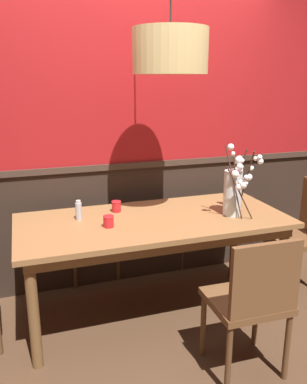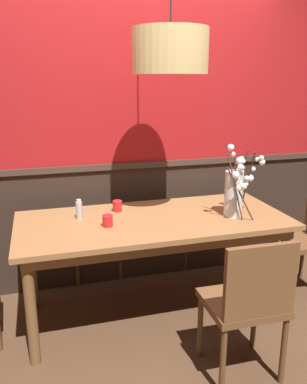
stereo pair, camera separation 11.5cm
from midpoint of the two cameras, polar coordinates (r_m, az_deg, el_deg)
ground_plane at (r=3.28m, az=-1.05°, el=-16.66°), size 24.00×24.00×0.00m
back_wall at (r=3.42m, az=-4.55°, el=10.53°), size 5.95×0.14×2.92m
dining_table at (r=2.97m, az=-1.11°, el=-5.25°), size 1.96×0.88×0.78m
chair_far_side_right at (r=3.89m, az=-0.60°, el=-3.04°), size 0.44×0.40×0.89m
chair_far_side_left at (r=3.74m, az=-10.10°, el=-3.94°), size 0.47×0.45×0.92m
chair_head_east_end at (r=3.65m, az=19.67°, el=-5.07°), size 0.43×0.46×0.93m
chair_near_side_right at (r=2.48m, az=12.55°, el=-14.50°), size 0.45×0.42×0.92m
vase_with_blossoms at (r=3.00m, az=10.32°, el=0.21°), size 0.35×0.34×0.56m
candle_holder_nearer_center at (r=3.09m, az=-6.35°, el=-2.04°), size 0.08×0.08×0.08m
candle_holder_nearer_edge at (r=2.78m, az=-7.58°, el=-4.14°), size 0.08×0.08×0.08m
condiment_bottle at (r=2.95m, az=-11.66°, el=-2.60°), size 0.05×0.05×0.15m
pendant_lamp at (r=2.79m, az=1.14°, el=19.33°), size 0.50×0.50×1.13m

